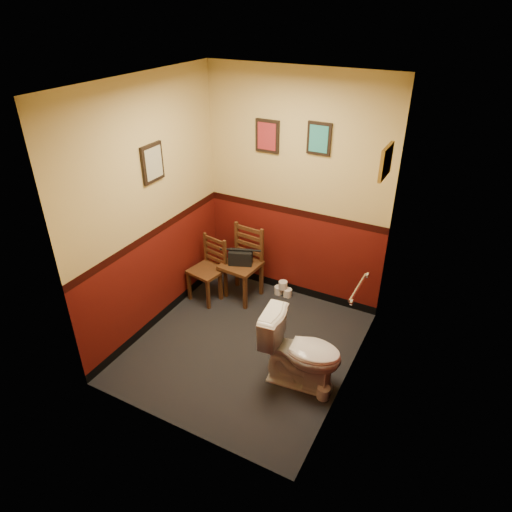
{
  "coord_description": "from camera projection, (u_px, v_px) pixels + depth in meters",
  "views": [
    {
      "loc": [
        1.86,
        -3.29,
        3.31
      ],
      "look_at": [
        0.0,
        0.25,
        1.0
      ],
      "focal_mm": 32.0,
      "sensor_mm": 36.0,
      "label": 1
    }
  ],
  "objects": [
    {
      "name": "tp_stack",
      "position": [
        283.0,
        289.0,
        5.72
      ],
      "size": [
        0.23,
        0.12,
        0.2
      ],
      "color": "silver",
      "rests_on": "floor"
    },
    {
      "name": "grab_bar",
      "position": [
        358.0,
        288.0,
        4.21
      ],
      "size": [
        0.05,
        0.56,
        0.06
      ],
      "color": "silver",
      "rests_on": "wall_right"
    },
    {
      "name": "framed_print_right",
      "position": [
        386.0,
        162.0,
        3.92
      ],
      "size": [
        0.04,
        0.34,
        0.28
      ],
      "color": "olive",
      "rests_on": "wall_right"
    },
    {
      "name": "chair_right",
      "position": [
        243.0,
        264.0,
        5.54
      ],
      "size": [
        0.46,
        0.46,
        0.91
      ],
      "rotation": [
        0.0,
        0.0,
        -0.08
      ],
      "color": "#502E18",
      "rests_on": "floor"
    },
    {
      "name": "wall_left",
      "position": [
        150.0,
        212.0,
        4.69
      ],
      "size": [
        0.0,
        2.4,
        2.7
      ],
      "primitive_type": "cube",
      "rotation": [
        1.57,
        0.0,
        1.57
      ],
      "color": "#51100B",
      "rests_on": "ground"
    },
    {
      "name": "chair_left",
      "position": [
        209.0,
        269.0,
        5.54
      ],
      "size": [
        0.43,
        0.43,
        0.79
      ],
      "rotation": [
        0.0,
        0.0,
        -0.18
      ],
      "color": "#502E18",
      "rests_on": "floor"
    },
    {
      "name": "framed_print_back_b",
      "position": [
        319.0,
        139.0,
        4.73
      ],
      "size": [
        0.26,
        0.04,
        0.34
      ],
      "color": "black",
      "rests_on": "wall_back"
    },
    {
      "name": "wall_front",
      "position": [
        164.0,
        302.0,
        3.33
      ],
      "size": [
        2.2,
        0.0,
        2.7
      ],
      "primitive_type": "cube",
      "rotation": [
        -1.57,
        0.0,
        0.0
      ],
      "color": "#51100B",
      "rests_on": "ground"
    },
    {
      "name": "wall_back",
      "position": [
        295.0,
        192.0,
        5.17
      ],
      "size": [
        2.2,
        0.0,
        2.7
      ],
      "primitive_type": "cube",
      "rotation": [
        1.57,
        0.0,
        0.0
      ],
      "color": "#51100B",
      "rests_on": "ground"
    },
    {
      "name": "wall_right",
      "position": [
        358.0,
        264.0,
        3.8
      ],
      "size": [
        0.0,
        2.4,
        2.7
      ],
      "primitive_type": "cube",
      "rotation": [
        1.57,
        0.0,
        -1.57
      ],
      "color": "#51100B",
      "rests_on": "ground"
    },
    {
      "name": "toilet",
      "position": [
        301.0,
        352.0,
        4.29
      ],
      "size": [
        0.82,
        0.51,
        0.76
      ],
      "primitive_type": "imported",
      "rotation": [
        0.0,
        0.0,
        1.68
      ],
      "color": "white",
      "rests_on": "floor"
    },
    {
      "name": "handbag",
      "position": [
        241.0,
        257.0,
        5.46
      ],
      "size": [
        0.31,
        0.23,
        0.2
      ],
      "rotation": [
        0.0,
        0.0,
        0.38
      ],
      "color": "black",
      "rests_on": "chair_right"
    },
    {
      "name": "framed_print_left",
      "position": [
        153.0,
        163.0,
        4.51
      ],
      "size": [
        0.04,
        0.3,
        0.38
      ],
      "color": "black",
      "rests_on": "wall_left"
    },
    {
      "name": "ceiling",
      "position": [
        241.0,
        83.0,
        3.57
      ],
      "size": [
        2.2,
        2.4,
        0.0
      ],
      "primitive_type": "cube",
      "rotation": [
        3.14,
        0.0,
        0.0
      ],
      "color": "silver",
      "rests_on": "ground"
    },
    {
      "name": "floor",
      "position": [
        245.0,
        346.0,
        4.92
      ],
      "size": [
        2.2,
        2.4,
        0.0
      ],
      "primitive_type": "cube",
      "color": "black",
      "rests_on": "ground"
    },
    {
      "name": "toilet_brush",
      "position": [
        324.0,
        392.0,
        4.27
      ],
      "size": [
        0.12,
        0.12,
        0.44
      ],
      "color": "silver",
      "rests_on": "floor"
    },
    {
      "name": "framed_print_back_a",
      "position": [
        267.0,
        136.0,
        4.99
      ],
      "size": [
        0.28,
        0.04,
        0.36
      ],
      "color": "black",
      "rests_on": "wall_back"
    }
  ]
}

